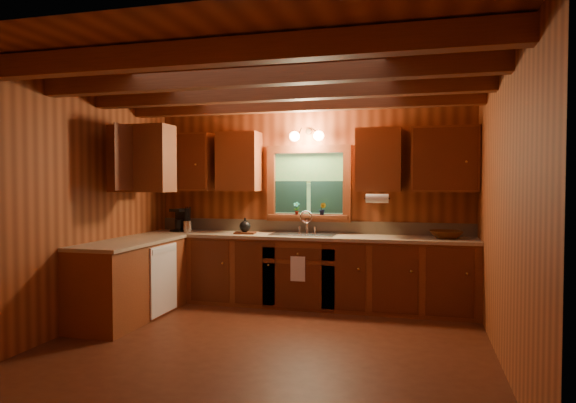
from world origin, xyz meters
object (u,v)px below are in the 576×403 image
(sink, at_px, (304,238))
(cutting_board, at_px, (245,233))
(wicker_basket, at_px, (446,235))
(coffee_maker, at_px, (181,220))

(sink, height_order, cutting_board, sink)
(sink, distance_m, wicker_basket, 1.72)
(sink, relative_size, coffee_maker, 2.65)
(wicker_basket, bearing_deg, sink, -179.89)
(sink, xyz_separation_m, cutting_board, (-0.76, -0.08, 0.06))
(coffee_maker, xyz_separation_m, wicker_basket, (3.45, -0.03, -0.11))
(sink, xyz_separation_m, wicker_basket, (1.72, 0.00, 0.09))
(coffee_maker, distance_m, wicker_basket, 3.45)
(wicker_basket, bearing_deg, coffee_maker, 179.49)
(cutting_board, relative_size, wicker_basket, 0.69)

